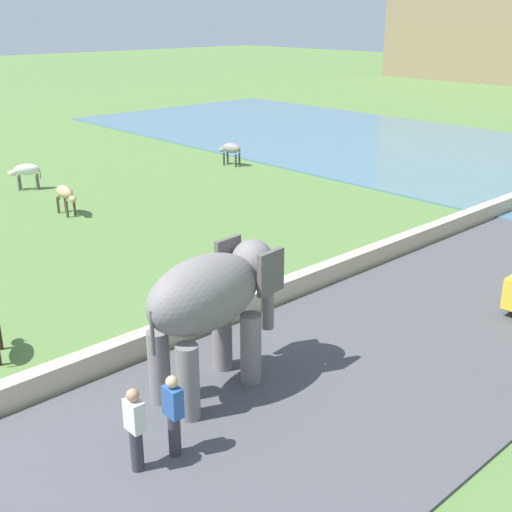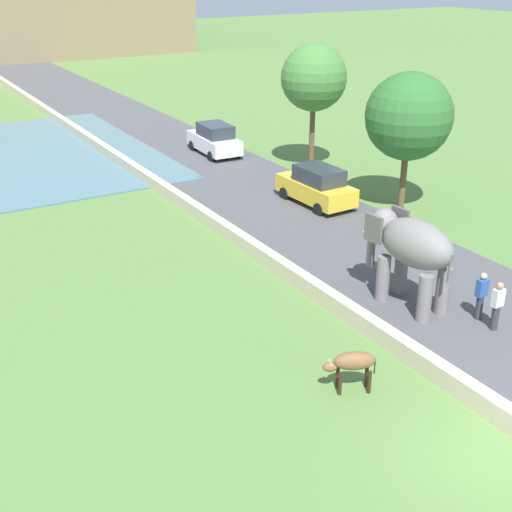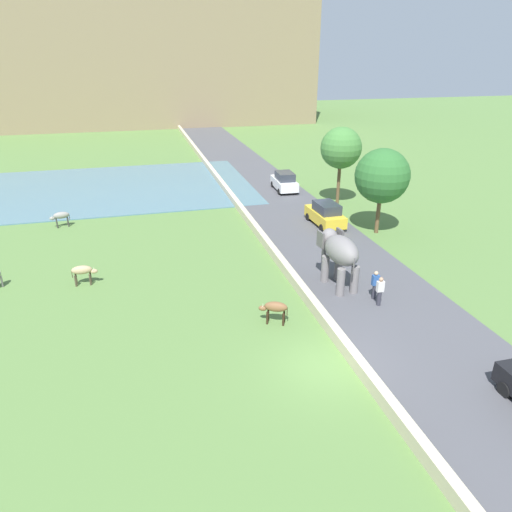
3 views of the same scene
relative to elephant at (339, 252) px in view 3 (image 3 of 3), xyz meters
The scene contains 15 objects.
ground_plane 7.73m from the elephant, 117.16° to the right, with size 220.00×220.00×0.00m, color #567A3D.
road_surface 13.61m from the elephant, 83.19° to the left, with size 7.00×120.00×0.06m, color #4C4C51.
barrier_wall 11.71m from the elephant, 100.98° to the left, with size 0.40×110.00×0.59m, color beige.
lake 30.10m from the elephant, 125.41° to the left, with size 36.00×18.00×0.08m, color slate.
hill_distant 76.36m from the elephant, 97.16° to the left, with size 64.00×28.00×27.31m, color #897556.
elephant is the anchor object (origin of this frame).
person_beside_elephant 3.10m from the elephant, 66.50° to the right, with size 0.36×0.22×1.63m.
person_trailing 2.58m from the elephant, 57.06° to the right, with size 0.36×0.22×1.63m.
car_yellow 9.99m from the elephant, 71.37° to the left, with size 1.90×4.05×1.80m.
car_white 19.62m from the elephant, 80.69° to the left, with size 1.95×4.08×1.80m.
cow_grey 21.24m from the elephant, 138.34° to the left, with size 1.42×0.64×1.15m.
cow_brown 5.43m from the elephant, 147.33° to the right, with size 1.40×0.90×1.15m.
cow_tan 14.10m from the elephant, 164.58° to the left, with size 1.39×0.47×1.15m.
tree_near 15.82m from the elephant, 66.19° to the left, with size 3.37×3.37×6.45m.
tree_mid 9.63m from the elephant, 48.90° to the left, with size 3.76×3.76×6.02m.
Camera 3 is at (-6.82, -14.71, 11.92)m, focal length 32.93 mm.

